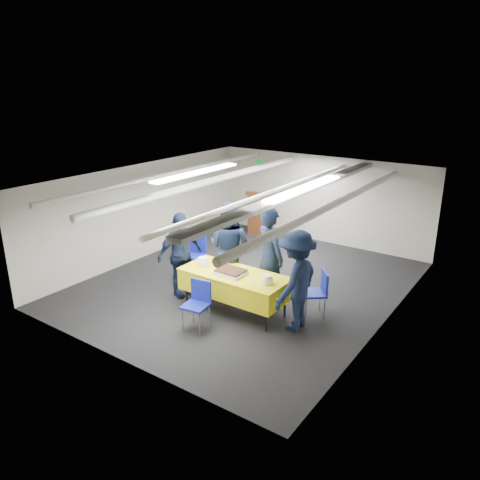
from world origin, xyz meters
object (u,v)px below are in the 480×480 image
object	(u,v)px
serving_table	(234,283)
chair_right	(319,289)
podium	(260,213)
chair_near	(198,300)
sheet_cake	(231,272)
sailor_b	(230,248)
sailor_c	(180,255)
sailor_d	(296,281)
chair_left	(196,251)
sailor_a	(270,256)

from	to	relation	value
serving_table	chair_right	size ratio (longest dim) A/B	2.37
podium	chair_near	world-z (taller)	podium
sheet_cake	sailor_b	bearing A→B (deg)	127.55
chair_right	sailor_c	xyz separation A→B (m)	(-2.67, -0.78, 0.33)
sheet_cake	chair_right	world-z (taller)	chair_right
sailor_d	podium	bearing A→B (deg)	-141.05
chair_left	sailor_b	distance (m)	1.31
podium	chair_right	xyz separation A→B (m)	(3.48, -3.44, -0.08)
serving_table	chair_right	distance (m)	1.56
serving_table	podium	world-z (taller)	podium
sailor_b	sailor_d	size ratio (longest dim) A/B	1.07
podium	sailor_b	world-z (taller)	sailor_b
chair_near	chair_right	size ratio (longest dim) A/B	1.00
chair_near	serving_table	bearing A→B (deg)	79.63
serving_table	chair_near	world-z (taller)	chair_near
sailor_d	serving_table	bearing A→B (deg)	-85.75
podium	sailor_d	size ratio (longest dim) A/B	0.70
sailor_b	sailor_d	distance (m)	1.87
chair_left	serving_table	bearing A→B (deg)	-29.09
sailor_a	sailor_b	xyz separation A→B (m)	(-0.90, -0.07, 0.00)
sailor_b	sailor_d	world-z (taller)	sailor_b
sheet_cake	chair_near	distance (m)	0.85
sheet_cake	sailor_a	bearing A→B (deg)	64.28
serving_table	podium	size ratio (longest dim) A/B	1.65
chair_left	sailor_a	world-z (taller)	sailor_a
sailor_d	sailor_a	bearing A→B (deg)	-123.80
chair_near	sheet_cake	bearing A→B (deg)	80.06
serving_table	podium	xyz separation A→B (m)	(-2.10, 4.18, 0.05)
chair_right	sailor_c	bearing A→B (deg)	-163.69
chair_near	sailor_b	size ratio (longest dim) A/B	0.45
serving_table	sailor_d	bearing A→B (deg)	4.62
sailor_a	podium	bearing A→B (deg)	-32.25
sailor_b	sailor_d	xyz separation A→B (m)	(1.79, -0.52, -0.07)
chair_near	chair_left	xyz separation A→B (m)	(-1.58, 1.83, 0.00)
serving_table	chair_near	size ratio (longest dim) A/B	2.37
chair_left	sailor_c	xyz separation A→B (m)	(0.44, -1.01, 0.33)
chair_near	sailor_d	xyz separation A→B (m)	(1.40, 0.96, 0.37)
chair_right	sailor_a	world-z (taller)	sailor_a
sailor_b	sailor_c	bearing A→B (deg)	37.49
chair_left	sailor_d	distance (m)	3.13
sailor_a	sailor_c	size ratio (longest dim) A/B	1.11
sheet_cake	chair_left	xyz separation A→B (m)	(-1.72, 1.04, -0.28)
podium	sailor_a	size ratio (longest dim) A/B	0.65
serving_table	sailor_d	size ratio (longest dim) A/B	1.15
sheet_cake	sailor_d	xyz separation A→B (m)	(1.26, 0.18, 0.08)
chair_near	chair_right	world-z (taller)	same
chair_near	sailor_d	world-z (taller)	sailor_d
chair_left	sailor_a	xyz separation A→B (m)	(2.09, -0.28, 0.43)
sailor_c	chair_right	bearing A→B (deg)	-60.36
podium	chair_left	size ratio (longest dim) A/B	1.44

